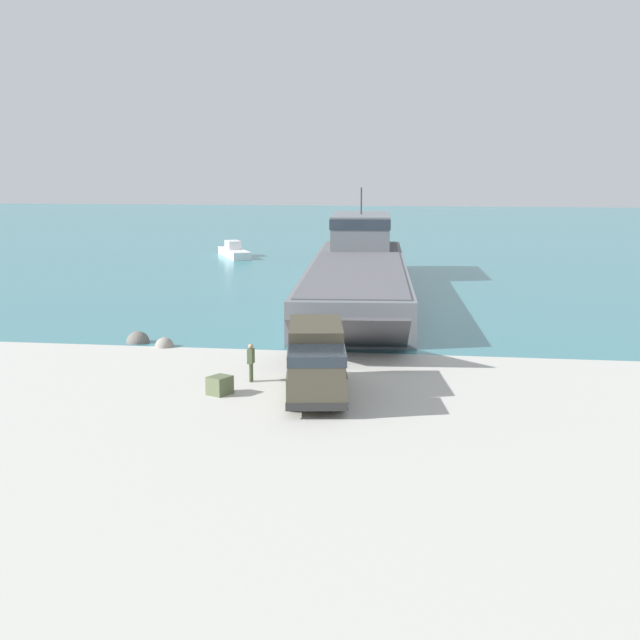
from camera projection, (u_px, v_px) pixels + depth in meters
The scene contains 9 objects.
ground_plane at pixel (357, 370), 43.78m from camera, with size 240.00×240.00×0.00m, color #B7B5AD.
water_surface at pixel (424, 232), 135.41m from camera, with size 240.00×180.00×0.01m, color teal.
landing_craft at pixel (359, 267), 70.93m from camera, with size 10.73×45.58×7.98m.
military_truck at pixel (316, 360), 38.67m from camera, with size 3.70×8.10×2.96m.
soldier_on_ramp at pixel (251, 360), 41.18m from camera, with size 0.28×0.46×1.79m.
moored_boat_a at pixel (234, 251), 98.43m from camera, with size 5.49×8.48×1.74m.
cargo_crate at pixel (220, 385), 38.98m from camera, with size 0.81×0.97×0.81m, color #566042.
shoreline_rock_a at pixel (138, 343), 50.51m from camera, with size 1.32×1.32×1.32m, color #66605B.
shoreline_rock_b at pixel (164, 347), 49.34m from camera, with size 1.06×1.06×1.06m, color gray.
Camera 1 is at (4.54, -42.53, 9.86)m, focal length 50.00 mm.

